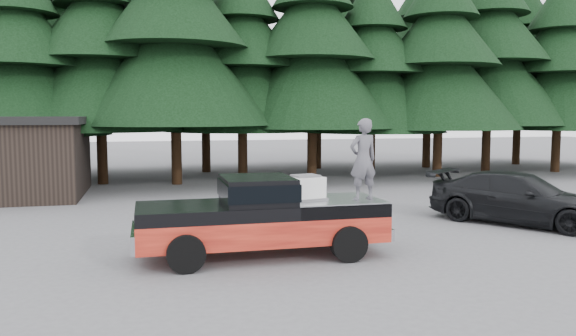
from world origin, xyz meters
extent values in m
plane|color=#525255|center=(0.00, 0.00, 0.00)|extent=(120.00, 120.00, 0.00)
cube|color=black|center=(0.11, -0.19, 1.62)|extent=(1.66, 1.90, 0.59)
cube|color=silver|center=(1.29, -0.21, 1.60)|extent=(0.91, 0.80, 0.54)
imported|color=#525057|center=(2.64, -0.53, 2.31)|extent=(0.78, 0.58, 1.96)
imported|color=black|center=(8.78, 1.83, 0.79)|extent=(4.98, 5.73, 1.58)
camera|label=1|loc=(-2.41, -13.10, 3.39)|focal=35.00mm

